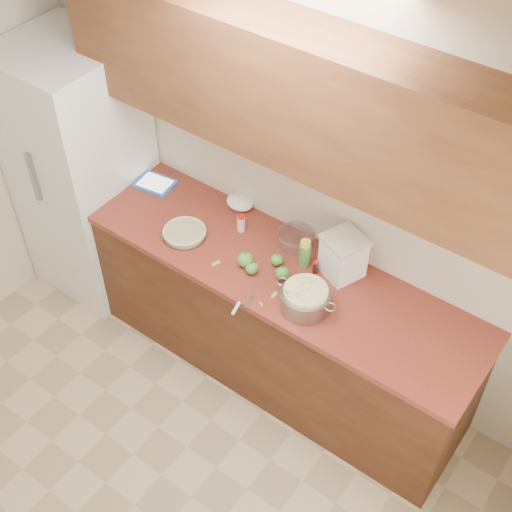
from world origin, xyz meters
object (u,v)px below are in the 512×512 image
Objects in this scene: pie at (184,233)px; tablet at (155,184)px; colander at (305,299)px; flour_canister at (343,256)px.

pie is 0.51m from tablet.
tablet is (-1.32, 0.29, -0.06)m from colander.
pie is 0.98× the size of flour_canister.
tablet is (-1.35, -0.04, -0.12)m from flour_canister.
colander is 1.33× the size of flour_canister.
pie is at bearing 177.31° from colander.
flour_canister is 1.36m from tablet.
colander is at bearing -20.42° from tablet.
colander is 1.36m from tablet.
colander is at bearing -94.21° from flour_canister.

